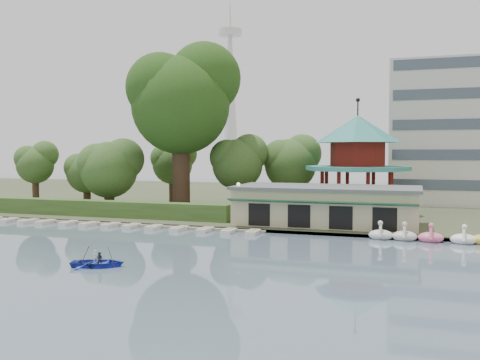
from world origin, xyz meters
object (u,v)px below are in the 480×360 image
at_px(dock, 114,224).
at_px(boathouse, 326,205).
at_px(big_tree, 183,96).
at_px(rowboat_with_passengers, 98,259).
at_px(pavilion, 357,154).

height_order(dock, boathouse, boathouse).
relative_size(boathouse, big_tree, 0.88).
relative_size(big_tree, rowboat_with_passengers, 3.55).
relative_size(dock, pavilion, 2.52).
bearing_deg(rowboat_with_passengers, big_tree, 103.33).
distance_m(dock, boathouse, 22.62).
height_order(dock, rowboat_with_passengers, rowboat_with_passengers).
distance_m(dock, big_tree, 18.46).
distance_m(pavilion, rowboat_with_passengers, 36.68).
height_order(pavilion, rowboat_with_passengers, pavilion).
bearing_deg(dock, big_tree, 73.95).
relative_size(pavilion, big_tree, 0.64).
bearing_deg(big_tree, boathouse, -18.28).
distance_m(boathouse, pavilion, 11.43).
bearing_deg(dock, pavilion, 31.66).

